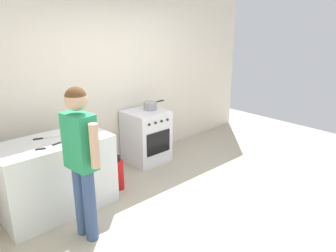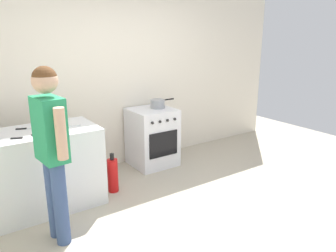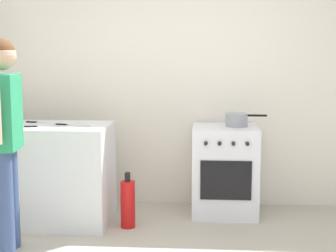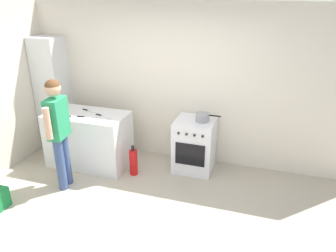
{
  "view_description": "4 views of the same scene",
  "coord_description": "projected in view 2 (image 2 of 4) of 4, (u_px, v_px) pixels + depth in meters",
  "views": [
    {
      "loc": [
        -2.77,
        -2.31,
        2.26
      ],
      "look_at": [
        0.01,
        0.69,
        0.89
      ],
      "focal_mm": 35.0,
      "sensor_mm": 36.0,
      "label": 1
    },
    {
      "loc": [
        -2.05,
        -2.36,
        1.9
      ],
      "look_at": [
        0.11,
        0.81,
        0.81
      ],
      "focal_mm": 35.0,
      "sensor_mm": 36.0,
      "label": 2
    },
    {
      "loc": [
        0.16,
        -3.28,
        1.53
      ],
      "look_at": [
        -0.14,
        0.79,
        0.96
      ],
      "focal_mm": 55.0,
      "sensor_mm": 36.0,
      "label": 3
    },
    {
      "loc": [
        1.38,
        -3.05,
        2.77
      ],
      "look_at": [
        0.13,
        0.85,
        1.02
      ],
      "focal_mm": 35.0,
      "sensor_mm": 36.0,
      "label": 4
    }
  ],
  "objects": [
    {
      "name": "knife_bread",
      "position": [
        32.0,
        128.0,
        3.57
      ],
      "size": [
        0.34,
        0.14,
        0.01
      ],
      "color": "silver",
      "rests_on": "counter_unit"
    },
    {
      "name": "pot",
      "position": [
        158.0,
        104.0,
        4.76
      ],
      "size": [
        0.39,
        0.21,
        0.13
      ],
      "color": "gray",
      "rests_on": "oven_left"
    },
    {
      "name": "knife_carving",
      "position": [
        64.0,
        126.0,
        3.64
      ],
      "size": [
        0.33,
        0.12,
        0.01
      ],
      "color": "silver",
      "rests_on": "counter_unit"
    },
    {
      "name": "back_wall",
      "position": [
        117.0,
        77.0,
        4.7
      ],
      "size": [
        6.0,
        0.1,
        2.6
      ],
      "primitive_type": "cube",
      "color": "silver",
      "rests_on": "ground"
    },
    {
      "name": "ground_plane",
      "position": [
        202.0,
        218.0,
        3.51
      ],
      "size": [
        8.0,
        8.0,
        0.0
      ],
      "primitive_type": "plane",
      "color": "#ADA38E"
    },
    {
      "name": "knife_paring",
      "position": [
        13.0,
        139.0,
        3.22
      ],
      "size": [
        0.21,
        0.1,
        0.01
      ],
      "color": "silver",
      "rests_on": "counter_unit"
    },
    {
      "name": "knife_chef",
      "position": [
        45.0,
        132.0,
        3.42
      ],
      "size": [
        0.31,
        0.1,
        0.01
      ],
      "color": "silver",
      "rests_on": "counter_unit"
    },
    {
      "name": "counter_unit",
      "position": [
        39.0,
        170.0,
        3.6
      ],
      "size": [
        1.3,
        0.7,
        0.9
      ],
      "primitive_type": "cube",
      "color": "silver",
      "rests_on": "ground"
    },
    {
      "name": "person",
      "position": [
        51.0,
        141.0,
        2.88
      ],
      "size": [
        0.24,
        0.57,
        1.64
      ],
      "color": "#384C7A",
      "rests_on": "ground"
    },
    {
      "name": "oven_left",
      "position": [
        152.0,
        137.0,
        4.83
      ],
      "size": [
        0.62,
        0.62,
        0.85
      ],
      "color": "silver",
      "rests_on": "ground"
    },
    {
      "name": "fire_extinguisher",
      "position": [
        113.0,
        175.0,
        4.04
      ],
      "size": [
        0.13,
        0.13,
        0.5
      ],
      "color": "red",
      "rests_on": "ground"
    }
  ]
}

